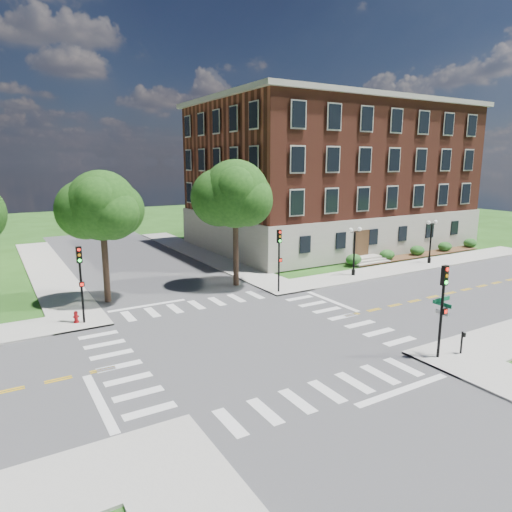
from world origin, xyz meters
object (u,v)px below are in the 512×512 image
twin_lamp_east (431,239)px  traffic_signal_se (443,300)px  street_sign_pole (441,315)px  fire_hydrant (76,317)px  traffic_signal_nw (81,275)px  traffic_signal_ne (279,252)px  push_button_post (462,341)px  twin_lamp_west (354,248)px

twin_lamp_east → traffic_signal_se: bearing=-140.0°
street_sign_pole → fire_hydrant: 21.20m
traffic_signal_nw → fire_hydrant: bearing=149.4°
traffic_signal_ne → push_button_post: bearing=-83.1°
traffic_signal_nw → street_sign_pole: bearing=-44.3°
traffic_signal_ne → fire_hydrant: 14.91m
traffic_signal_nw → twin_lamp_east: traffic_signal_nw is taller
traffic_signal_ne → traffic_signal_se: bearing=-88.6°
push_button_post → fire_hydrant: 22.33m
traffic_signal_ne → traffic_signal_nw: size_ratio=1.00×
twin_lamp_west → twin_lamp_east: bearing=-0.5°
traffic_signal_nw → twin_lamp_east: (32.65, 0.59, -0.66)m
street_sign_pole → push_button_post: size_ratio=2.58×
twin_lamp_west → street_sign_pole: size_ratio=1.36×
fire_hydrant → twin_lamp_west: bearing=1.1°
traffic_signal_ne → street_sign_pole: (0.56, -14.06, -0.88)m
traffic_signal_se → fire_hydrant: (-15.01, 14.83, -2.72)m
traffic_signal_ne → push_button_post: 14.84m
push_button_post → traffic_signal_se: bearing=167.5°
traffic_signal_se → traffic_signal_nw: (-14.58, 14.58, 0.00)m
traffic_signal_nw → street_sign_pole: 20.66m
traffic_signal_se → twin_lamp_west: (8.20, 15.26, -0.66)m
traffic_signal_nw → fire_hydrant: size_ratio=6.40×
street_sign_pole → push_button_post: bearing=-21.6°
twin_lamp_west → fire_hydrant: bearing=-178.9°
street_sign_pole → fire_hydrant: street_sign_pole is taller
traffic_signal_ne → push_button_post: (1.77, -14.54, -2.39)m
traffic_signal_nw → twin_lamp_west: traffic_signal_nw is taller
twin_lamp_east → push_button_post: bearing=-137.1°
traffic_signal_se → traffic_signal_nw: bearing=135.0°
twin_lamp_west → push_button_post: 17.08m
traffic_signal_nw → traffic_signal_ne: bearing=-1.4°
fire_hydrant → traffic_signal_nw: bearing=-30.6°
street_sign_pole → traffic_signal_ne: bearing=92.3°
traffic_signal_nw → twin_lamp_west: bearing=1.7°
street_sign_pole → fire_hydrant: size_ratio=4.13×
traffic_signal_se → push_button_post: traffic_signal_se is taller
traffic_signal_ne → twin_lamp_east: size_ratio=1.13×
traffic_signal_ne → push_button_post: traffic_signal_ne is taller
traffic_signal_ne → twin_lamp_west: size_ratio=1.13×
twin_lamp_east → fire_hydrant: bearing=-179.4°
twin_lamp_west → street_sign_pole: 17.09m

